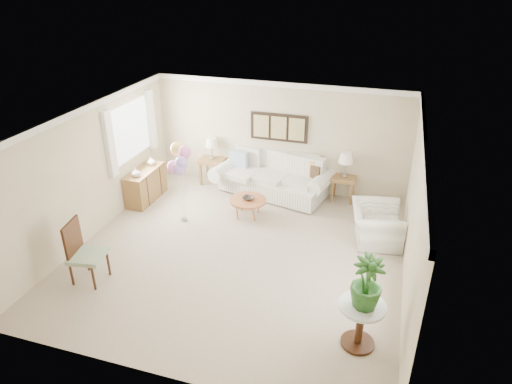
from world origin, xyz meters
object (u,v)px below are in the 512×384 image
Objects in this scene: sofa at (273,178)px; coffee_table at (248,201)px; armchair at (376,225)px; accent_chair at (83,251)px; balloon_cluster at (179,160)px.

sofa is 3.67× the size of coffee_table.
sofa reaches higher than coffee_table.
accent_chair reaches higher than armchair.
coffee_table is at bearing -100.81° from sofa.
balloon_cluster is at bearing -153.03° from coffee_table.
coffee_table is 0.71× the size of accent_chair.
accent_chair is (-4.68, -2.75, 0.22)m from armchair.
accent_chair is 0.64× the size of balloon_cluster.
armchair is at bearing 6.46° from balloon_cluster.
balloon_cluster is (0.75, 2.31, 0.83)m from accent_chair.
armchair is 4.10m from balloon_cluster.
armchair is at bearing -29.57° from sofa.
sofa is 2.84m from armchair.
armchair is at bearing -3.84° from coffee_table.
coffee_table is at bearing 76.68° from armchair.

